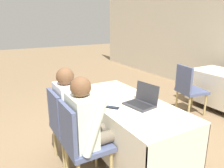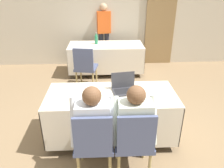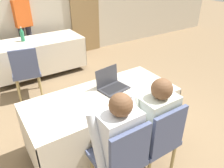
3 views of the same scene
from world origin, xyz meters
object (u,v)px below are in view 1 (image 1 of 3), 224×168
Objects in this scene: chair_near_left at (66,123)px; person_checkered_shirt at (74,109)px; cell_phone at (113,107)px; laptop at (141,101)px; chair_far_spare at (189,88)px; person_white_shirt at (89,124)px; chair_near_right at (80,141)px.

chair_near_left is 0.19m from person_checkered_shirt.
laptop is at bearing 124.94° from cell_phone.
chair_far_spare is (-0.57, 1.91, -0.22)m from cell_phone.
person_checkered_shirt is at bearing 0.00° from person_white_shirt.
laptop is 0.80m from person_checkered_shirt.
cell_phone is at bearing -115.03° from laptop.
person_checkered_shirt is (-0.41, -0.68, -0.10)m from laptop.
cell_phone is 0.13× the size of person_checkered_shirt.
chair_far_spare is at bearing -72.76° from person_white_shirt.
cell_phone is 0.17× the size of chair_near_left.
chair_near_right is 0.19m from person_white_shirt.
person_white_shirt is (0.00, 0.10, 0.16)m from chair_near_right.
chair_near_right is 1.00× the size of chair_far_spare.
person_white_shirt is at bearing -90.00° from chair_near_right.
person_checkered_shirt is (-0.00, 0.10, 0.16)m from chair_near_left.
chair_near_right is (0.13, -0.45, -0.22)m from cell_phone.
chair_near_left is at bearing 105.97° from chair_far_spare.
cell_phone is (-0.09, -0.33, -0.04)m from laptop.
cell_phone is 0.17× the size of chair_near_right.
chair_near_left is 0.49m from person_white_shirt.
chair_near_left is at bearing 12.92° from person_white_shirt.
chair_near_right is 0.78× the size of person_checkered_shirt.
person_checkered_shirt is at bearing -130.53° from laptop.
person_checkered_shirt reaches higher than cell_phone.
chair_near_left is at bearing -127.03° from laptop.
laptop is 0.82m from chair_near_right.
laptop is 0.35m from cell_phone.
person_checkered_shirt is (-0.32, -0.35, -0.06)m from cell_phone.
person_white_shirt reaches higher than chair_near_right.
chair_near_left is 1.00× the size of chair_far_spare.
chair_near_right is (0.45, 0.00, 0.00)m from chair_near_left.
chair_far_spare is (-0.25, 2.36, 0.00)m from chair_near_left.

